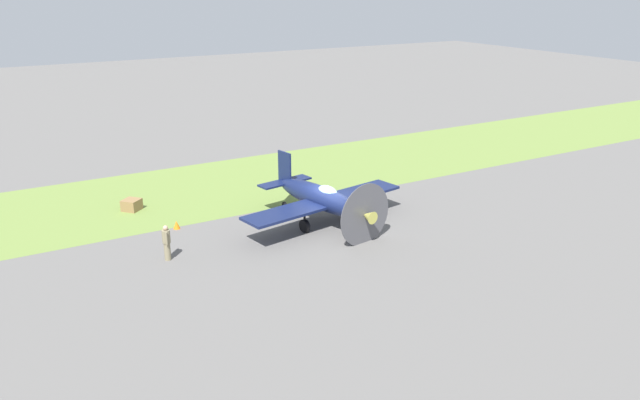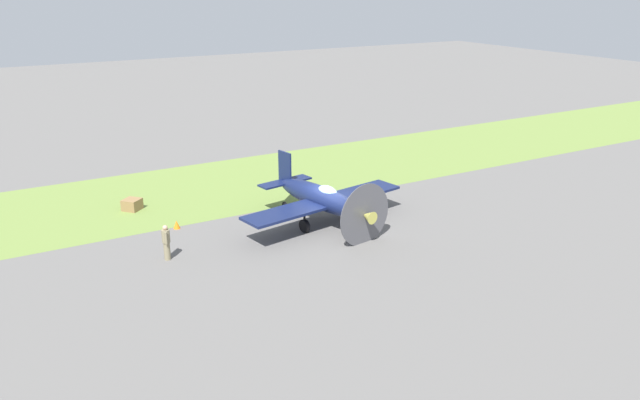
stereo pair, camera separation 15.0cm
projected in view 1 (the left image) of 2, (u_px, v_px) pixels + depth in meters
ground_plane at (329, 227)px, 33.22m from camera, size 160.00×160.00×0.00m
grass_verge at (255, 180)px, 40.96m from camera, size 120.00×11.00×0.01m
airplane_lead at (322, 198)px, 33.16m from camera, size 9.82×7.82×3.47m
ground_crew_chief at (167, 242)px, 28.98m from camera, size 0.38×0.61×1.73m
supply_crate at (132, 205)px, 35.51m from camera, size 1.27×1.27×0.64m
runway_marker_cone at (177, 225)px, 32.87m from camera, size 0.36×0.36×0.44m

